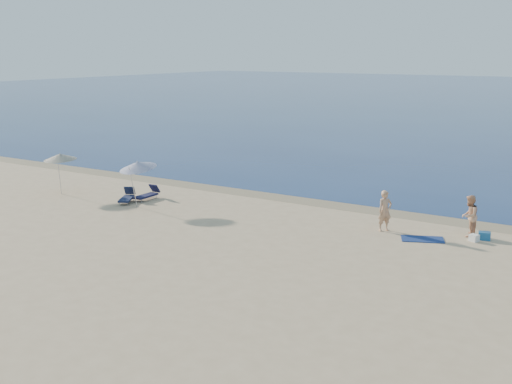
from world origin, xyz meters
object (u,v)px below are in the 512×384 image
at_px(person_left, 385,211).
at_px(umbrella_near, 138,165).
at_px(person_right, 469,216).
at_px(blue_cooler, 484,236).

bearing_deg(person_left, umbrella_near, 137.67).
bearing_deg(umbrella_near, person_left, 22.43).
bearing_deg(person_left, person_right, -34.09).
bearing_deg(umbrella_near, blue_cooler, 23.05).
height_order(person_left, blue_cooler, person_left).
bearing_deg(umbrella_near, person_right, 24.24).
bearing_deg(person_right, umbrella_near, -77.77).
distance_m(person_left, blue_cooler, 4.01).
bearing_deg(person_right, person_left, -71.34).
relative_size(blue_cooler, umbrella_near, 0.19).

